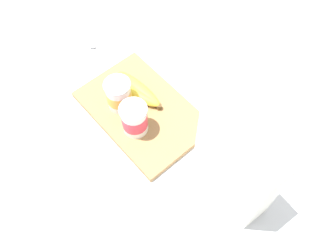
# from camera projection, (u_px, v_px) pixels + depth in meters

# --- Properties ---
(ground_plane) EXTENTS (2.40, 2.40, 0.00)m
(ground_plane) POSITION_uv_depth(u_px,v_px,m) (142.00, 113.00, 1.01)
(ground_plane) COLOR silver
(cutting_board) EXTENTS (0.35, 0.23, 0.02)m
(cutting_board) POSITION_uv_depth(u_px,v_px,m) (142.00, 111.00, 1.00)
(cutting_board) COLOR #A37A4C
(cutting_board) RESTS_ON ground_plane
(cereal_box) EXTENTS (0.20, 0.09, 0.27)m
(cereal_box) POSITION_uv_depth(u_px,v_px,m) (236.00, 167.00, 0.78)
(cereal_box) COLOR white
(cereal_box) RESTS_ON ground_plane
(yogurt_cup_front) EXTENTS (0.07, 0.07, 0.10)m
(yogurt_cup_front) POSITION_uv_depth(u_px,v_px,m) (134.00, 119.00, 0.92)
(yogurt_cup_front) COLOR white
(yogurt_cup_front) RESTS_ON cutting_board
(yogurt_cup_back) EXTENTS (0.07, 0.07, 0.09)m
(yogurt_cup_back) POSITION_uv_depth(u_px,v_px,m) (119.00, 95.00, 0.96)
(yogurt_cup_back) COLOR white
(yogurt_cup_back) RESTS_ON cutting_board
(banana_bunch) EXTENTS (0.17, 0.09, 0.03)m
(banana_bunch) POSITION_uv_depth(u_px,v_px,m) (137.00, 91.00, 1.00)
(banana_bunch) COLOR yellow
(banana_bunch) RESTS_ON cutting_board
(spoon) EXTENTS (0.13, 0.08, 0.01)m
(spoon) POSITION_uv_depth(u_px,v_px,m) (99.00, 47.00, 1.13)
(spoon) COLOR silver
(spoon) RESTS_ON ground_plane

